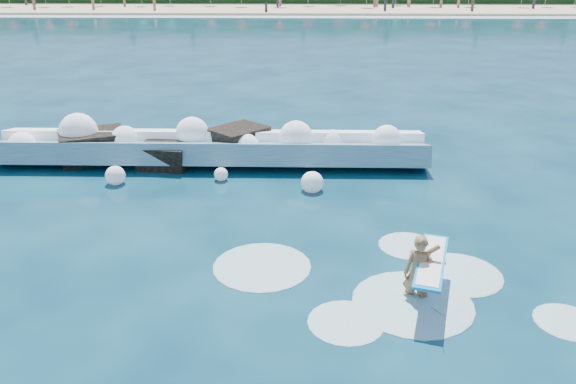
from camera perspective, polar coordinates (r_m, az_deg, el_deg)
ground at (r=14.83m, az=-6.04°, el=-7.22°), size 200.00×200.00×0.00m
beach at (r=91.04m, az=0.23°, el=18.12°), size 140.00×20.00×0.40m
wet_band at (r=80.10m, az=0.06°, el=17.39°), size 140.00×5.00×0.08m
breaking_wave at (r=22.07m, az=-7.77°, el=4.33°), size 16.46×2.63×1.42m
rock_cluster at (r=22.63m, az=-12.91°, el=4.30°), size 8.48×3.33×1.42m
surfer_with_board at (r=13.38m, az=13.40°, el=-7.84°), size 1.35×3.04×1.91m
wave_spray at (r=21.88m, az=-9.38°, el=5.24°), size 15.00×4.27×1.95m
surf_foam at (r=14.03m, az=9.27°, el=-9.29°), size 8.87×5.29×0.14m
beachgoers at (r=88.28m, az=7.06°, el=18.40°), size 92.20×13.62×1.92m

